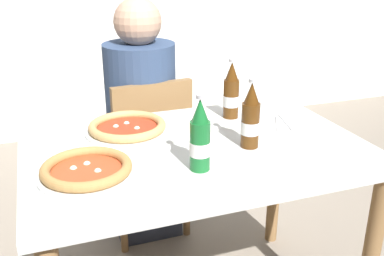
# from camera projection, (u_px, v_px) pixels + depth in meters

# --- Properties ---
(dining_table_main) EXTENTS (1.20, 0.80, 0.75)m
(dining_table_main) POSITION_uv_depth(u_px,v_px,m) (197.00, 175.00, 1.62)
(dining_table_main) COLOR silver
(dining_table_main) RESTS_ON ground_plane
(chair_behind_table) EXTENTS (0.44, 0.44, 0.85)m
(chair_behind_table) POSITION_uv_depth(u_px,v_px,m) (147.00, 150.00, 2.20)
(chair_behind_table) COLOR olive
(chair_behind_table) RESTS_ON ground_plane
(diner_seated) EXTENTS (0.34, 0.34, 1.21)m
(diner_seated) POSITION_uv_depth(u_px,v_px,m) (142.00, 127.00, 2.21)
(diner_seated) COLOR #2D3342
(diner_seated) RESTS_ON ground_plane
(pizza_margherita_near) EXTENTS (0.32, 0.32, 0.04)m
(pizza_margherita_near) POSITION_uv_depth(u_px,v_px,m) (127.00, 128.00, 1.69)
(pizza_margherita_near) COLOR white
(pizza_margherita_near) RESTS_ON dining_table_main
(pizza_marinara_far) EXTENTS (0.30, 0.30, 0.04)m
(pizza_marinara_far) POSITION_uv_depth(u_px,v_px,m) (87.00, 170.00, 1.36)
(pizza_marinara_far) COLOR white
(pizza_marinara_far) RESTS_ON dining_table_main
(beer_bottle_left) EXTENTS (0.07, 0.07, 0.25)m
(beer_bottle_left) POSITION_uv_depth(u_px,v_px,m) (231.00, 93.00, 1.82)
(beer_bottle_left) COLOR #512D0F
(beer_bottle_left) RESTS_ON dining_table_main
(beer_bottle_center) EXTENTS (0.07, 0.07, 0.25)m
(beer_bottle_center) POSITION_uv_depth(u_px,v_px,m) (200.00, 139.00, 1.37)
(beer_bottle_center) COLOR #196B2D
(beer_bottle_center) RESTS_ON dining_table_main
(beer_bottle_right) EXTENTS (0.07, 0.07, 0.25)m
(beer_bottle_right) POSITION_uv_depth(u_px,v_px,m) (251.00, 119.00, 1.54)
(beer_bottle_right) COLOR #512D0F
(beer_bottle_right) RESTS_ON dining_table_main
(napkin_with_cutlery) EXTENTS (0.23, 0.23, 0.01)m
(napkin_with_cutlery) POSITION_uv_depth(u_px,v_px,m) (282.00, 124.00, 1.78)
(napkin_with_cutlery) COLOR white
(napkin_with_cutlery) RESTS_ON dining_table_main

